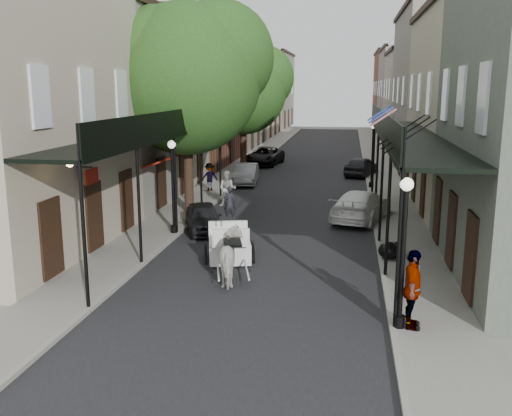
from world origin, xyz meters
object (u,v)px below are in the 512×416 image
at_px(lamppost_right_near, 403,251).
at_px(car_right_near, 361,206).
at_px(car_right_far, 361,166).
at_px(car_left_far, 264,156).
at_px(car_left_near, 204,217).
at_px(pedestrian_sidewalk_left, 209,177).
at_px(carriage, 229,228).
at_px(tree_far, 249,87).
at_px(pedestrian_walking, 227,189).
at_px(pedestrian_sidewalk_right, 412,289).
at_px(car_left_mid, 246,174).
at_px(lamppost_right_far, 372,154).
at_px(lamppost_left, 173,185).
at_px(tree_near, 196,73).
at_px(horse, 233,256).

relative_size(lamppost_right_near, car_right_near, 0.79).
bearing_deg(car_right_far, car_left_far, -14.52).
bearing_deg(car_left_near, pedestrian_sidewalk_left, 82.08).
relative_size(pedestrian_sidewalk_left, car_left_near, 0.46).
bearing_deg(carriage, tree_far, 83.47).
height_order(pedestrian_sidewalk_left, car_right_near, pedestrian_sidewalk_left).
bearing_deg(pedestrian_walking, pedestrian_sidewalk_right, -62.23).
xyz_separation_m(lamppost_right_near, car_left_mid, (-7.53, 20.55, -1.42)).
height_order(lamppost_right_far, car_right_near, lamppost_right_far).
xyz_separation_m(lamppost_left, lamppost_right_far, (8.20, 12.00, 0.00)).
distance_m(tree_near, carriage, 9.19).
bearing_deg(tree_near, car_left_mid, 84.77).
distance_m(car_left_mid, car_right_far, 8.30).
distance_m(horse, car_right_far, 22.47).
xyz_separation_m(lamppost_left, pedestrian_walking, (0.95, 5.81, -1.14)).
relative_size(carriage, car_left_near, 0.79).
distance_m(pedestrian_walking, pedestrian_sidewalk_left, 3.99).
relative_size(lamppost_right_far, pedestrian_sidewalk_left, 2.37).
bearing_deg(lamppost_left, tree_near, 91.34).
relative_size(carriage, car_left_mid, 0.72).
bearing_deg(pedestrian_sidewalk_left, car_right_far, -168.82).
distance_m(tree_far, horse, 24.08).
distance_m(lamppost_right_near, car_left_near, 11.52).
bearing_deg(pedestrian_sidewalk_left, pedestrian_sidewalk_right, 87.74).
distance_m(lamppost_left, carriage, 3.98).
bearing_deg(pedestrian_walking, lamppost_right_far, 39.73).
height_order(tree_far, horse, tree_far).
distance_m(lamppost_right_far, car_right_near, 8.26).
height_order(horse, car_left_mid, horse).
xyz_separation_m(tree_far, lamppost_left, (0.15, -18.18, -3.79)).
bearing_deg(carriage, lamppost_left, 122.15).
height_order(tree_near, car_right_far, tree_near).
xyz_separation_m(lamppost_right_far, car_left_far, (-7.70, 9.37, -1.38)).
xyz_separation_m(tree_far, car_right_near, (7.62, -14.29, -5.16)).
bearing_deg(tree_near, pedestrian_sidewalk_left, 98.19).
xyz_separation_m(tree_near, horse, (3.54, -9.27, -5.67)).
xyz_separation_m(horse, carriage, (-0.64, 2.46, 0.24)).
bearing_deg(car_left_near, car_right_near, 4.80).
bearing_deg(lamppost_right_near, horse, 148.58).
bearing_deg(tree_near, car_right_near, -2.21).
distance_m(car_left_near, car_right_far, 17.43).
bearing_deg(pedestrian_sidewalk_right, car_left_far, 20.77).
distance_m(car_left_far, car_right_near, 18.82).
relative_size(tree_near, car_left_near, 2.80).
relative_size(lamppost_left, pedestrian_sidewalk_right, 1.88).
height_order(tree_near, pedestrian_sidewalk_right, tree_near).
xyz_separation_m(pedestrian_sidewalk_right, car_left_near, (-7.47, 8.87, -0.52)).
xyz_separation_m(car_left_far, car_right_far, (7.20, -4.40, -0.02)).
distance_m(lamppost_right_near, lamppost_left, 11.46).
bearing_deg(car_right_near, horse, 82.14).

